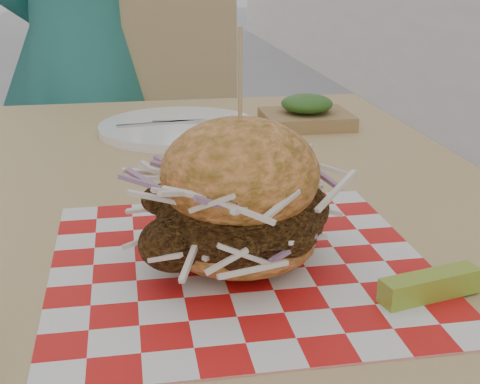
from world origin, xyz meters
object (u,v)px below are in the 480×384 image
Objects in this scene: diner at (79,58)px; patio_table at (205,258)px; patio_chair at (165,151)px; sandwich at (240,203)px.

diner is 1.06m from patio_table.
diner is at bearing 153.10° from patio_chair.
patio_table is 5.36× the size of sandwich.
diner is at bearing 99.79° from sandwich.
sandwich reaches higher than patio_chair.
patio_chair reaches higher than patio_table.
sandwich reaches higher than patio_table.
patio_table is at bearing -86.43° from patio_chair.
diner is 6.96× the size of sandwich.
patio_chair is (0.20, -0.12, -0.23)m from diner.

